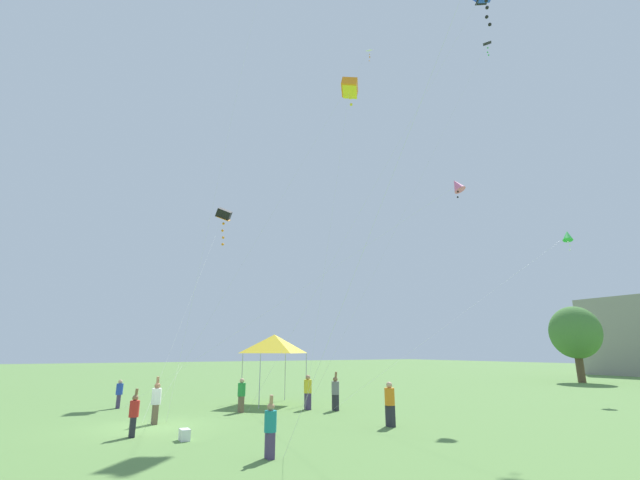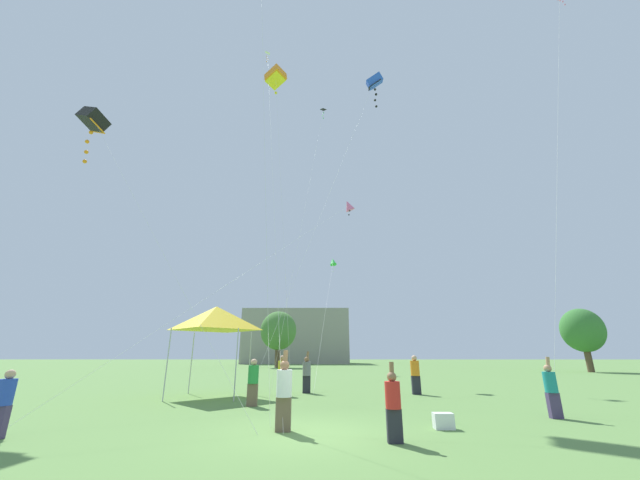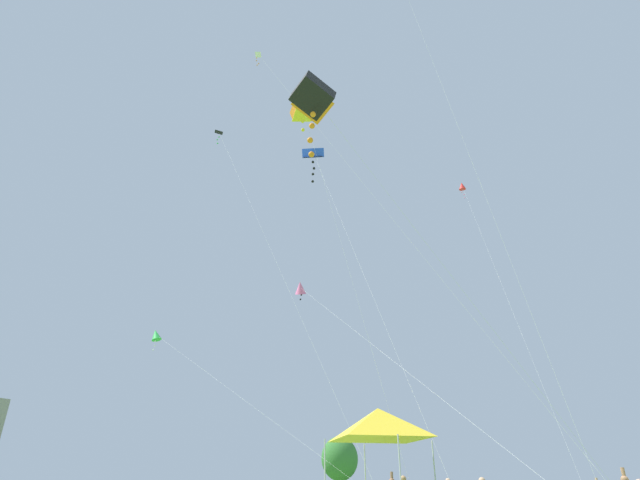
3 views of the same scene
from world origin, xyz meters
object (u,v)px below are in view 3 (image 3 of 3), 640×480
at_px(kite_black_box_3, 313,98).
at_px(kite_red_diamond_8, 462,187).
at_px(kite_green_diamond_4, 156,335).
at_px(kite_pink_diamond_6, 300,288).
at_px(kite_blue_box_0, 313,154).
at_px(kite_orange_box_1, 304,111).
at_px(festival_tent, 379,424).
at_px(kite_white_delta_2, 268,67).
at_px(kite_black_delta_7, 220,136).

bearing_deg(kite_black_box_3, kite_red_diamond_8, 6.33).
distance_m(kite_green_diamond_4, kite_pink_diamond_6, 13.29).
height_order(kite_blue_box_0, kite_pink_diamond_6, kite_blue_box_0).
bearing_deg(kite_orange_box_1, kite_pink_diamond_6, 36.14).
bearing_deg(kite_blue_box_0, kite_red_diamond_8, -35.31).
xyz_separation_m(festival_tent, kite_blue_box_0, (10.24, 10.27, 23.14)).
relative_size(kite_white_delta_2, kite_black_box_3, 1.94).
bearing_deg(festival_tent, kite_red_diamond_8, 4.10).
distance_m(kite_blue_box_0, kite_red_diamond_8, 14.98).
relative_size(kite_blue_box_0, kite_red_diamond_8, 1.01).
xyz_separation_m(kite_green_diamond_4, kite_red_diamond_8, (16.04, -20.79, 14.79)).
bearing_deg(kite_black_box_3, kite_orange_box_1, 37.94).
distance_m(kite_black_box_3, kite_black_delta_7, 26.14).
relative_size(kite_black_box_3, kite_pink_diamond_6, 0.82).
distance_m(festival_tent, kite_orange_box_1, 19.70).
bearing_deg(kite_green_diamond_4, kite_white_delta_2, -111.40).
relative_size(festival_tent, kite_red_diamond_8, 0.15).
xyz_separation_m(kite_green_diamond_4, kite_pink_diamond_6, (0.92, -13.18, 1.38)).
bearing_deg(kite_orange_box_1, kite_red_diamond_8, -9.23).
xyz_separation_m(kite_blue_box_0, kite_white_delta_2, (-9.77, -3.08, -0.13)).
height_order(kite_orange_box_1, kite_red_diamond_8, kite_red_diamond_8).
distance_m(kite_blue_box_0, kite_black_delta_7, 8.00).
xyz_separation_m(kite_black_box_3, kite_black_delta_7, (12.27, 18.07, 14.37)).
bearing_deg(kite_green_diamond_4, kite_red_diamond_8, -52.36).
bearing_deg(kite_black_box_3, kite_white_delta_2, 49.96).
distance_m(kite_orange_box_1, kite_red_diamond_8, 21.59).
height_order(kite_orange_box_1, kite_pink_diamond_6, kite_orange_box_1).
xyz_separation_m(kite_green_diamond_4, kite_black_delta_7, (-1.12, -5.99, 16.05)).
bearing_deg(kite_black_box_3, kite_blue_box_0, 34.73).
height_order(kite_black_box_3, kite_black_delta_7, kite_black_delta_7).
xyz_separation_m(kite_black_delta_7, kite_red_diamond_8, (17.16, -14.81, -1.27)).
distance_m(kite_blue_box_0, kite_pink_diamond_6, 13.62).
relative_size(kite_black_box_3, kite_green_diamond_4, 0.66).
relative_size(kite_blue_box_0, kite_black_delta_7, 0.96).
relative_size(festival_tent, kite_black_delta_7, 0.14).
xyz_separation_m(kite_orange_box_1, kite_green_diamond_4, (4.85, 17.40, -10.50)).
distance_m(festival_tent, kite_white_delta_2, 24.10).
distance_m(festival_tent, kite_blue_box_0, 27.30).
relative_size(kite_pink_diamond_6, kite_red_diamond_8, 0.65).
xyz_separation_m(kite_orange_box_1, kite_black_delta_7, (3.73, 11.41, 5.55)).
bearing_deg(kite_blue_box_0, kite_white_delta_2, -162.49).
relative_size(kite_white_delta_2, kite_pink_diamond_6, 1.58).
distance_m(kite_green_diamond_4, kite_black_delta_7, 17.17).
distance_m(kite_orange_box_1, kite_black_delta_7, 13.23).
bearing_deg(kite_black_box_3, kite_green_diamond_4, 60.90).
bearing_deg(kite_blue_box_0, festival_tent, -134.90).
xyz_separation_m(festival_tent, kite_black_box_3, (-6.96, -1.65, 10.17)).
height_order(festival_tent, kite_green_diamond_4, kite_green_diamond_4).
xyz_separation_m(kite_white_delta_2, kite_pink_diamond_6, (6.88, 2.03, -13.14)).
height_order(kite_blue_box_0, kite_white_delta_2, kite_white_delta_2).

